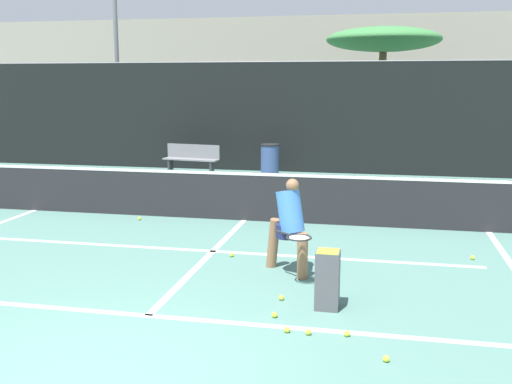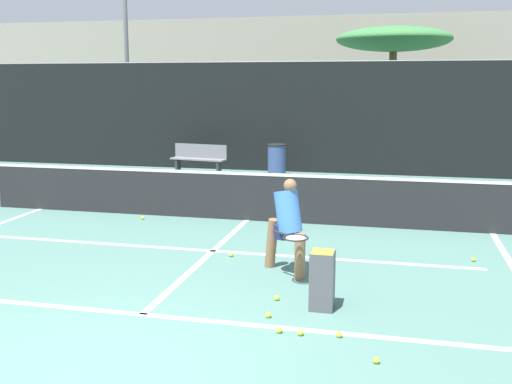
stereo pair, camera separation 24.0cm
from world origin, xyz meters
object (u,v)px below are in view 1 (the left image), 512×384
player_practicing (289,223)px  parked_car (364,139)px  courtside_bench (192,158)px  trash_bin (270,160)px  ball_hopper (328,278)px

player_practicing → parked_car: parked_car is taller
courtside_bench → trash_bin: (2.28, 0.16, -0.01)m
ball_hopper → courtside_bench: size_ratio=0.42×
player_practicing → parked_car: size_ratio=0.32×
trash_bin → parked_car: 5.70m
player_practicing → trash_bin: (-1.89, 8.65, -0.27)m
courtside_bench → parked_car: size_ratio=0.40×
parked_car → courtside_bench: bearing=-132.1°
courtside_bench → player_practicing: bearing=-55.3°
courtside_bench → trash_bin: size_ratio=1.88×
ball_hopper → parked_car: (-0.04, 14.98, 0.27)m
ball_hopper → parked_car: parked_car is taller
courtside_bench → trash_bin: bearing=12.5°
ball_hopper → player_practicing: bearing=118.3°
player_practicing → trash_bin: size_ratio=1.50×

